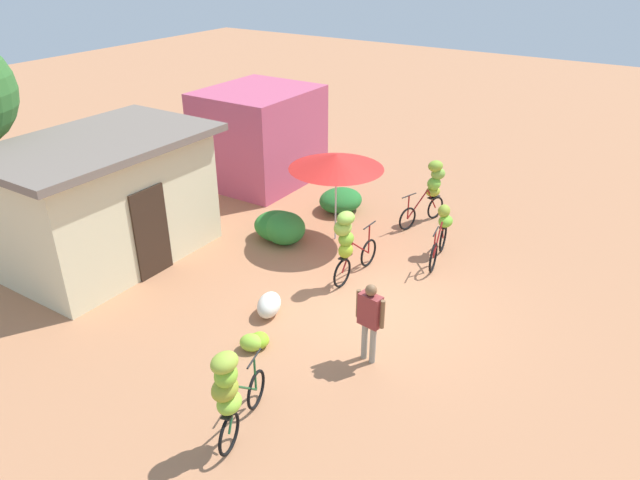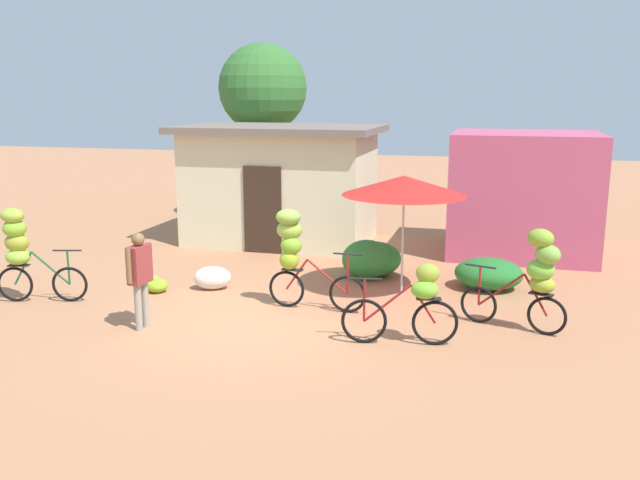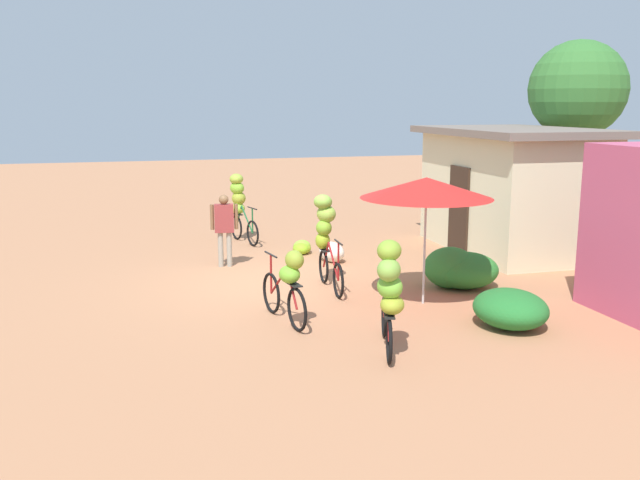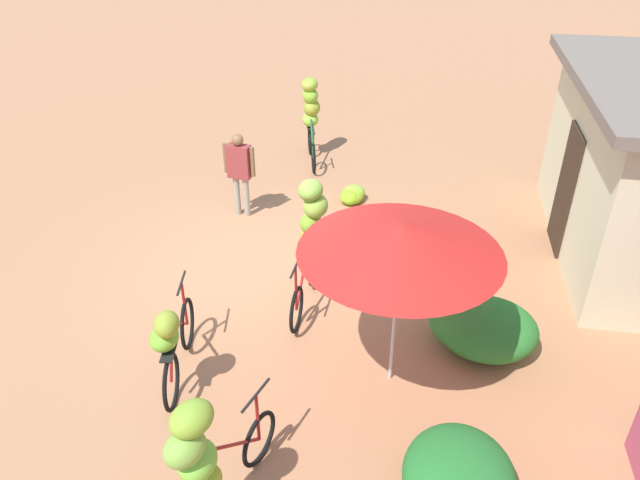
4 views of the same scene
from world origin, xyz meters
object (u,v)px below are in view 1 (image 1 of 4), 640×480
Objects in this scene: building_low at (107,200)px; produce_sack at (269,305)px; market_umbrella at (336,161)px; bicycle_leftmost at (230,389)px; banana_pile_on_ground at (255,341)px; bicycle_by_shop at (432,186)px; shop_pink at (259,136)px; bicycle_near_pile at (348,239)px; bicycle_center_loaded at (442,230)px; person_vendor at (370,315)px.

building_low reaches higher than produce_sack.
produce_sack is (-3.48, -0.62, -1.79)m from market_umbrella.
produce_sack is at bearing 28.37° from bicycle_leftmost.
bicycle_by_shop is at bearing -3.97° from banana_pile_on_ground.
shop_pink is 4.57× the size of produce_sack.
building_low is 5.21m from market_umbrella.
banana_pile_on_ground is (1.91, 1.13, -0.87)m from bicycle_leftmost.
bicycle_leftmost is 4.83m from bicycle_near_pile.
shop_pink is 1.43× the size of market_umbrella.
building_low is 2.16× the size of market_umbrella.
market_umbrella is 1.33× the size of bicycle_leftmost.
banana_pile_on_ground is (-4.46, -1.05, -1.88)m from market_umbrella.
bicycle_by_shop reaches higher than bicycle_center_loaded.
bicycle_center_loaded is 5.24m from banana_pile_on_ground.
bicycle_leftmost is 6.92m from bicycle_center_loaded.
bicycle_center_loaded is at bearing 5.53° from person_vendor.
bicycle_center_loaded is at bearing -2.76° from bicycle_leftmost.
bicycle_leftmost is 2.82m from person_vendor.
bicycle_center_loaded is at bearing -56.81° from building_low.
bicycle_center_loaded is (6.91, -0.33, -0.31)m from bicycle_leftmost.
shop_pink reaches higher than person_vendor.
produce_sack is (-1.85, 0.67, -0.83)m from bicycle_near_pile.
banana_pile_on_ground is (-0.90, -4.81, -1.31)m from building_low.
bicycle_near_pile is 3.89m from bicycle_by_shop.
shop_pink is at bearing 39.20° from produce_sack.
bicycle_near_pile is at bearing -19.86° from produce_sack.
building_low is 1.51× the size of shop_pink.
bicycle_by_shop is at bearing -42.19° from building_low.
bicycle_near_pile is (4.74, 0.89, 0.05)m from bicycle_leftmost.
bicycle_leftmost reaches higher than bicycle_by_shop.
shop_pink is at bearing 75.92° from bicycle_center_loaded.
shop_pink is 1.95× the size of bicycle_by_shop.
market_umbrella reaches higher than bicycle_near_pile.
market_umbrella is at bearing 146.05° from bicycle_by_shop.
bicycle_near_pile is 2.14m from produce_sack.
market_umbrella is at bearing 38.24° from bicycle_near_pile.
bicycle_leftmost is 2.40× the size of produce_sack.
building_low is 6.58m from bicycle_leftmost.
person_vendor is (0.81, -1.87, 0.80)m from banana_pile_on_ground.
banana_pile_on_ground is at bearing 175.20° from bicycle_near_pile.
building_low is at bearing 89.25° from person_vendor.
shop_pink is 2.08× the size of person_vendor.
market_umbrella is 1.30× the size of bicycle_near_pile.
bicycle_leftmost is at bearing -144.16° from shop_pink.
person_vendor is (-2.02, -1.63, -0.12)m from bicycle_near_pile.
bicycle_leftmost is 8.65m from bicycle_by_shop.
bicycle_near_pile is at bearing -125.75° from shop_pink.
building_low is 2.85× the size of bicycle_center_loaded.
bicycle_center_loaded is at bearing -149.79° from bicycle_by_shop.
market_umbrella is 4.80m from person_vendor.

